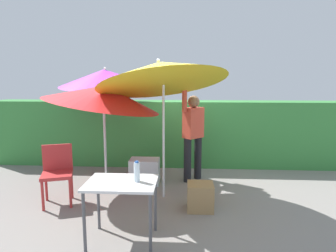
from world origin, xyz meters
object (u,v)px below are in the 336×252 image
object	(u,v)px
person_vendor	(193,131)
umbrella_rainbow	(104,95)
umbrella_orange	(104,77)
cooler_box	(145,171)
folding_table	(122,189)
bottle_water	(137,172)
crate_cardboard	(200,197)
umbrella_yellow	(161,73)
chair_plastic	(57,170)

from	to	relation	value
person_vendor	umbrella_rainbow	bearing A→B (deg)	-162.36
umbrella_rainbow	umbrella_orange	xyz separation A→B (m)	(-0.21, 0.80, 0.31)
umbrella_orange	cooler_box	distance (m)	1.98
umbrella_orange	folding_table	distance (m)	2.95
person_vendor	bottle_water	size ratio (longest dim) A/B	7.83
umbrella_orange	cooler_box	world-z (taller)	umbrella_orange
umbrella_orange	folding_table	bearing A→B (deg)	-70.88
person_vendor	folding_table	distance (m)	2.37
bottle_water	crate_cardboard	bearing A→B (deg)	48.75
cooler_box	crate_cardboard	size ratio (longest dim) A/B	1.36
umbrella_rainbow	cooler_box	distance (m)	1.55
folding_table	bottle_water	bearing A→B (deg)	6.79
umbrella_yellow	umbrella_rainbow	bearing A→B (deg)	158.79
chair_plastic	folding_table	world-z (taller)	chair_plastic
umbrella_orange	chair_plastic	world-z (taller)	umbrella_orange
umbrella_orange	umbrella_rainbow	bearing A→B (deg)	-75.53
bottle_water	chair_plastic	bearing A→B (deg)	144.33
cooler_box	folding_table	distance (m)	1.99
umbrella_yellow	bottle_water	size ratio (longest dim) A/B	10.39
chair_plastic	folding_table	xyz separation A→B (m)	(1.23, -1.03, 0.13)
umbrella_yellow	cooler_box	world-z (taller)	umbrella_yellow
umbrella_yellow	folding_table	xyz separation A→B (m)	(-0.34, -1.31, -1.34)
umbrella_yellow	person_vendor	xyz separation A→B (m)	(0.52, 0.88, -1.04)
umbrella_orange	cooler_box	size ratio (longest dim) A/B	4.13
chair_plastic	cooler_box	xyz separation A→B (m)	(1.21, 0.92, -0.28)
chair_plastic	bottle_water	world-z (taller)	bottle_water
umbrella_rainbow	cooler_box	world-z (taller)	umbrella_rainbow
umbrella_rainbow	umbrella_orange	distance (m)	0.88
crate_cardboard	folding_table	xyz separation A→B (m)	(-0.95, -0.90, 0.44)
umbrella_orange	bottle_water	bearing A→B (deg)	-67.20
umbrella_rainbow	person_vendor	size ratio (longest dim) A/B	1.06
umbrella_yellow	bottle_water	xyz separation A→B (m)	(-0.17, -1.29, -1.14)
person_vendor	folding_table	xyz separation A→B (m)	(-0.87, -2.19, -0.30)
umbrella_yellow	person_vendor	world-z (taller)	umbrella_yellow
chair_plastic	bottle_water	bearing A→B (deg)	-35.67
umbrella_yellow	crate_cardboard	xyz separation A→B (m)	(0.60, -0.41, -1.78)
umbrella_orange	umbrella_yellow	distance (m)	1.70
cooler_box	crate_cardboard	bearing A→B (deg)	-47.18
umbrella_orange	person_vendor	distance (m)	2.02
chair_plastic	cooler_box	size ratio (longest dim) A/B	1.68
umbrella_rainbow	umbrella_orange	bearing A→B (deg)	104.47
chair_plastic	umbrella_orange	bearing A→B (deg)	76.31
chair_plastic	crate_cardboard	bearing A→B (deg)	-3.27
folding_table	bottle_water	distance (m)	0.27
umbrella_rainbow	chair_plastic	distance (m)	1.42
umbrella_rainbow	folding_table	distance (m)	2.08
cooler_box	crate_cardboard	world-z (taller)	cooler_box
umbrella_rainbow	cooler_box	size ratio (longest dim) A/B	3.75
folding_table	bottle_water	world-z (taller)	bottle_water
umbrella_orange	person_vendor	xyz separation A→B (m)	(1.73, -0.31, -1.00)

